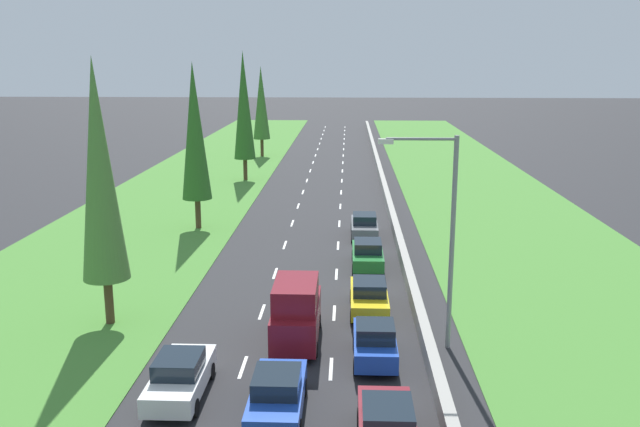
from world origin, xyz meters
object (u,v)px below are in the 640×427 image
Objects in this scene: poplar_tree_fourth at (244,106)px; maroon_van_centre_lane at (296,312)px; white_sedan_left_lane at (180,376)px; poplar_tree_second at (99,172)px; yellow_sedan_right_lane at (369,296)px; poplar_tree_fifth at (261,103)px; blue_sedan_centre_lane at (277,394)px; street_light_mast at (444,228)px; green_sedan_right_lane at (368,254)px; poplar_tree_third at (195,132)px; grey_sedan_right_lane_sixth at (364,226)px; blue_hatchback_right_lane at (375,342)px.

maroon_van_centre_lane is at bearing -78.36° from poplar_tree_fourth.
maroon_van_centre_lane is (3.82, 4.96, 0.59)m from white_sedan_left_lane.
yellow_sedan_right_lane is at bearing 9.10° from poplar_tree_second.
white_sedan_left_lane is 0.41× the size of poplar_tree_fifth.
white_sedan_left_lane is 0.92× the size of maroon_van_centre_lane.
poplar_tree_fifth is at bearing 102.62° from yellow_sedan_right_lane.
street_light_mast is at bearing 43.29° from blue_sedan_centre_lane.
yellow_sedan_right_lane is 38.10m from poplar_tree_fourth.
green_sedan_right_lane is 16.05m from poplar_tree_third.
poplar_tree_third is at bearing 170.75° from grey_sedan_right_lane_sixth.
blue_hatchback_right_lane is 0.87× the size of green_sedan_right_lane.
street_light_mast is (9.92, 4.72, 4.42)m from white_sedan_left_lane.
poplar_tree_fifth is at bearing 97.64° from blue_sedan_centre_lane.
blue_hatchback_right_lane is 5.43m from street_light_mast.
green_sedan_right_lane is 31.51m from poplar_tree_fourth.
white_sedan_left_lane is 7.80m from blue_hatchback_right_lane.
white_sedan_left_lane is 23.81m from grey_sedan_right_lane_sixth.
poplar_tree_second is 37.70m from poplar_tree_fourth.
grey_sedan_right_lane_sixth is at bearing 90.30° from green_sedan_right_lane.
blue_sedan_centre_lane is at bearing -98.32° from grey_sedan_right_lane_sixth.
street_light_mast reaches higher than blue_hatchback_right_lane.
green_sedan_right_lane is at bearing 103.92° from street_light_mast.
poplar_tree_fourth is (-11.47, 28.59, 6.60)m from green_sedan_right_lane.
blue_sedan_centre_lane is at bearing -42.75° from poplar_tree_second.
yellow_sedan_right_lane is at bearing -90.99° from green_sedan_right_lane.
blue_hatchback_right_lane is 12.62m from green_sedan_right_lane.
blue_sedan_centre_lane is 9.70m from street_light_mast.
blue_sedan_centre_lane is 0.50× the size of street_light_mast.
white_sedan_left_lane is 11.15m from yellow_sedan_right_lane.
poplar_tree_third reaches higher than grey_sedan_right_lane_sixth.
grey_sedan_right_lane_sixth is 0.41× the size of poplar_tree_fifth.
poplar_tree_fourth reaches higher than poplar_tree_third.
blue_sedan_centre_lane is at bearing -91.74° from maroon_van_centre_lane.
poplar_tree_third reaches higher than white_sedan_left_lane.
blue_sedan_centre_lane is 24.17m from grey_sedan_right_lane_sixth.
yellow_sedan_right_lane is 1.00× the size of grey_sedan_right_lane_sixth.
blue_sedan_centre_lane and grey_sedan_right_lane_sixth have the same top height.
poplar_tree_third is (-8.38, 25.85, 6.15)m from blue_sedan_centre_lane.
poplar_tree_third is at bearing -90.00° from poplar_tree_fifth.
poplar_tree_second is at bearing 168.58° from maroon_van_centre_lane.
street_light_mast reaches higher than white_sedan_left_lane.
grey_sedan_right_lane_sixth is (3.50, 23.91, 0.00)m from blue_sedan_centre_lane.
blue_hatchback_right_lane reaches higher than yellow_sedan_right_lane.
poplar_tree_second is 0.95× the size of poplar_tree_fourth.
poplar_tree_fourth reaches higher than green_sedan_right_lane.
poplar_tree_third is 24.80m from street_light_mast.
poplar_tree_fifth is at bearing 91.49° from poplar_tree_fourth.
grey_sedan_right_lane_sixth is 0.35× the size of poplar_tree_fourth.
white_sedan_left_lane is 6.29m from maroon_van_centre_lane.
poplar_tree_fifth is at bearing 94.43° from white_sedan_left_lane.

